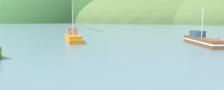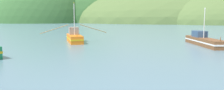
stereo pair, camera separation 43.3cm
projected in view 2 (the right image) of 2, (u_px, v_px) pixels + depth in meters
name	position (u px, v px, depth m)	size (l,w,h in m)	color
hill_mid_left	(180.00, 22.00, 223.62)	(218.76, 175.01, 68.98)	#516B38
hill_far_left	(43.00, 23.00, 192.97)	(80.41, 64.33, 78.31)	#386633
hill_mid_right	(84.00, 22.00, 223.76)	(125.29, 100.23, 84.13)	#386633
fishing_boat_brown	(203.00, 41.00, 35.99)	(2.97, 11.38, 5.91)	brown
fishing_boat_orange	(74.00, 37.00, 40.42)	(11.55, 8.23, 7.05)	orange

